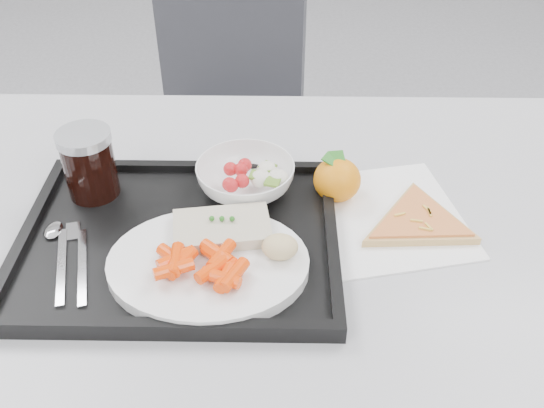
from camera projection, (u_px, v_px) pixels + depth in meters
The scene contains 14 objects.
table at pixel (249, 257), 0.95m from camera, with size 1.20×0.80×0.75m.
chair at pixel (228, 101), 1.64m from camera, with size 0.52×0.52×0.93m.
tray at pixel (180, 240), 0.87m from camera, with size 0.45×0.35×0.03m.
dinner_plate at pixel (208, 264), 0.81m from camera, with size 0.27×0.27×0.02m.
fish_fillet at pixel (222, 228), 0.84m from camera, with size 0.14×0.10×0.03m.
bread_roll at pixel (280, 247), 0.80m from camera, with size 0.05×0.05×0.03m.
salad_bowl at pixel (246, 178), 0.94m from camera, with size 0.15×0.15×0.05m.
cola_glass at pixel (89, 163), 0.91m from camera, with size 0.08×0.08×0.11m.
cutlery at pixel (66, 250), 0.84m from camera, with size 0.10×0.17×0.01m.
napkin at pixel (377, 217), 0.92m from camera, with size 0.29×0.29×0.00m.
tangerine at pixel (337, 180), 0.94m from camera, with size 0.09×0.09×0.07m.
pizza_slice at pixel (418, 221), 0.90m from camera, with size 0.28×0.28×0.02m.
carrot_pile at pixel (203, 264), 0.77m from camera, with size 0.13×0.09×0.03m.
salad_contents at pixel (255, 176), 0.92m from camera, with size 0.10×0.08×0.03m.
Camera 1 is at (0.05, -0.39, 1.34)m, focal length 40.00 mm.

